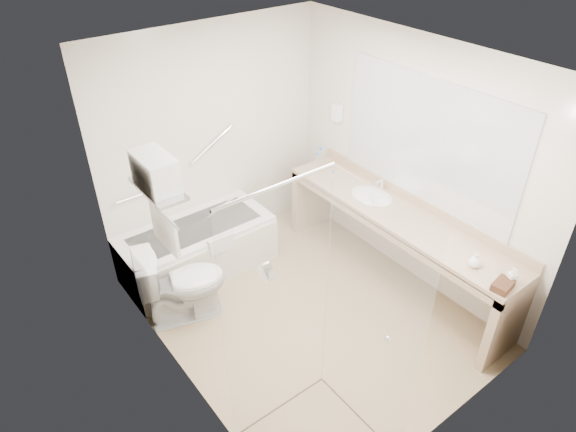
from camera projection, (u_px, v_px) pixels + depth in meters
floor at (306, 313)px, 5.09m from camera, size 3.20×3.20×0.00m
ceiling at (313, 62)px, 3.69m from camera, size 2.60×3.20×0.10m
wall_back at (214, 142)px, 5.44m from camera, size 2.60×0.10×2.50m
wall_front at (465, 314)px, 3.33m from camera, size 2.60×0.10×2.50m
wall_left at (171, 267)px, 3.73m from camera, size 0.10×3.20×2.50m
wall_right at (411, 164)px, 5.04m from camera, size 0.10×3.20×2.50m
bathtub at (198, 249)px, 5.50m from camera, size 1.60×0.73×0.59m
grab_bar_short at (135, 196)px, 5.10m from camera, size 0.40×0.03×0.03m
grab_bar_long at (211, 145)px, 5.39m from camera, size 0.53×0.03×0.33m
shower_enclosure at (323, 317)px, 3.56m from camera, size 0.96×0.91×2.11m
towel_shelf at (157, 182)px, 3.75m from camera, size 0.24×0.55×0.81m
vanity_counter at (396, 231)px, 5.15m from camera, size 0.55×2.70×0.95m
sink at (371, 198)px, 5.32m from camera, size 0.40×0.52×0.14m
faucet at (382, 184)px, 5.34m from camera, size 0.03×0.03×0.14m
mirror at (427, 141)px, 4.77m from camera, size 0.02×2.00×1.20m
hairdryer_unit at (337, 112)px, 5.60m from camera, size 0.08×0.10×0.18m
toilet at (183, 284)px, 4.84m from camera, size 0.92×0.67×0.80m
amenity_basket at (503, 285)px, 4.11m from camera, size 0.21×0.15×0.06m
soap_bottle_a at (511, 280)px, 4.17m from camera, size 0.12×0.17×0.07m
soap_bottle_b at (475, 262)px, 4.33m from camera, size 0.11×0.14×0.10m
water_bottle_left at (320, 157)px, 5.82m from camera, size 0.06×0.06×0.21m
water_bottle_mid at (332, 178)px, 5.44m from camera, size 0.05×0.05×0.18m
water_bottle_right at (318, 160)px, 5.79m from camera, size 0.05×0.05×0.17m
drinking_glass_near at (375, 202)px, 5.12m from camera, size 0.08×0.08×0.08m
drinking_glass_far at (371, 197)px, 5.19m from camera, size 0.08×0.08×0.09m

